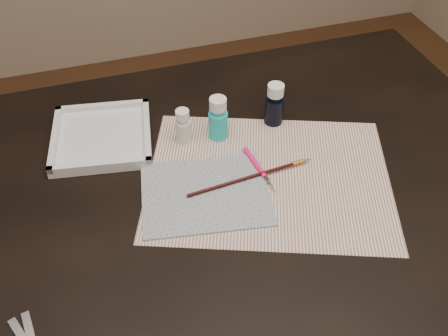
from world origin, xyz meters
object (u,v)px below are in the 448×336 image
object	(u,v)px
paint_bottle_cyan	(218,118)
paint_bottle_navy	(274,104)
canvas	(205,193)
palette_tray	(102,136)
paint_bottle_white	(183,126)
paper	(269,177)

from	to	relation	value
paint_bottle_cyan	paint_bottle_navy	world-z (taller)	same
canvas	palette_tray	xyz separation A→B (m)	(-0.17, 0.22, 0.01)
paint_bottle_white	paint_bottle_cyan	distance (m)	0.08
paint_bottle_white	paint_bottle_cyan	size ratio (longest dim) A/B	0.80
palette_tray	canvas	bearing A→B (deg)	-52.41
paint_bottle_white	palette_tray	distance (m)	0.18
paper	paint_bottle_white	world-z (taller)	paint_bottle_white
paper	palette_tray	xyz separation A→B (m)	(-0.30, 0.21, 0.01)
paint_bottle_white	paint_bottle_navy	world-z (taller)	paint_bottle_navy
paper	palette_tray	bearing A→B (deg)	145.00
paint_bottle_cyan	canvas	bearing A→B (deg)	-114.98
paper	paint_bottle_white	size ratio (longest dim) A/B	5.95
paint_bottle_cyan	palette_tray	size ratio (longest dim) A/B	0.49
paper	paint_bottle_cyan	xyz separation A→B (m)	(-0.06, 0.15, 0.05)
canvas	paint_bottle_navy	world-z (taller)	paint_bottle_navy
paint_bottle_navy	palette_tray	xyz separation A→B (m)	(-0.38, 0.05, -0.04)
paint_bottle_cyan	paint_bottle_navy	xyz separation A→B (m)	(0.13, 0.01, -0.00)
canvas	paint_bottle_cyan	xyz separation A→B (m)	(0.07, 0.16, 0.05)
canvas	paint_bottle_white	size ratio (longest dim) A/B	3.03
paint_bottle_navy	palette_tray	bearing A→B (deg)	172.26
palette_tray	paper	bearing A→B (deg)	-35.00
palette_tray	paint_bottle_white	bearing A→B (deg)	-17.20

